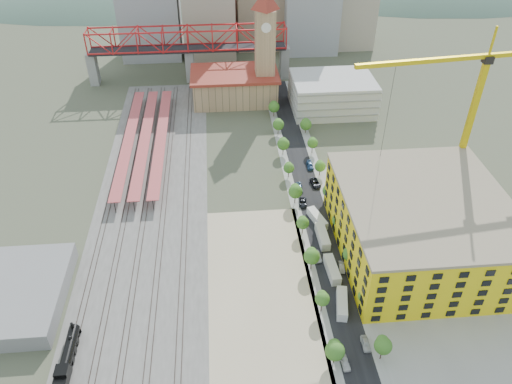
{
  "coord_description": "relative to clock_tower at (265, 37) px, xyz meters",
  "views": [
    {
      "loc": [
        -13.13,
        -121.99,
        99.92
      ],
      "look_at": [
        -2.74,
        -1.27,
        10.0
      ],
      "focal_mm": 35.0,
      "sensor_mm": 36.0,
      "label": 1
    }
  ],
  "objects": [
    {
      "name": "car_6",
      "position": [
        11.0,
        -65.65,
        -27.89
      ],
      "size": [
        3.44,
        6.08,
        1.6
      ],
      "primitive_type": "imported",
      "rotation": [
        0.0,
        0.0,
        0.14
      ],
      "color": "black",
      "rests_on": "ground"
    },
    {
      "name": "site_trailer_d",
      "position": [
        8.0,
        -84.94,
        -27.39
      ],
      "size": [
        5.25,
        9.84,
        2.61
      ],
      "primitive_type": "cube",
      "rotation": [
        0.0,
        0.0,
        0.3
      ],
      "color": "silver",
      "rests_on": "ground"
    },
    {
      "name": "parking_garage",
      "position": [
        28.0,
        -9.99,
        -21.7
      ],
      "size": [
        34.0,
        26.0,
        14.0
      ],
      "primitive_type": "cube",
      "color": "silver",
      "rests_on": "ground"
    },
    {
      "name": "warehouse",
      "position": [
        -74.0,
        -109.99,
        -26.2
      ],
      "size": [
        22.0,
        32.0,
        5.0
      ],
      "primitive_type": "cube",
      "color": "gray",
      "rests_on": "ground"
    },
    {
      "name": "construction_pad",
      "position": [
        37.0,
        -99.99,
        -28.67
      ],
      "size": [
        50.0,
        90.0,
        0.06
      ],
      "primitive_type": "cube",
      "color": "gray",
      "rests_on": "ground"
    },
    {
      "name": "site_trailer_c",
      "position": [
        8.0,
        -93.38,
        -27.3
      ],
      "size": [
        2.88,
        10.26,
        2.79
      ],
      "primitive_type": "cube",
      "rotation": [
        0.0,
        0.0,
        0.02
      ],
      "color": "silver",
      "rests_on": "ground"
    },
    {
      "name": "station_hall",
      "position": [
        -13.0,
        2.01,
        -22.03
      ],
      "size": [
        38.0,
        24.0,
        13.1
      ],
      "color": "tan",
      "rests_on": "ground"
    },
    {
      "name": "car_1",
      "position": [
        5.0,
        -100.98,
        -27.92
      ],
      "size": [
        2.05,
        4.85,
        1.56
      ],
      "primitive_type": "imported",
      "rotation": [
        0.0,
        0.0,
        0.09
      ],
      "color": "#AAAAAF",
      "rests_on": "ground"
    },
    {
      "name": "platform_canopies",
      "position": [
        -49.0,
        -34.99,
        -24.7
      ],
      "size": [
        16.0,
        80.0,
        4.12
      ],
      "color": "#B14448",
      "rests_on": "ground"
    },
    {
      "name": "sidewalk_east",
      "position": [
        13.5,
        -64.99,
        -28.68
      ],
      "size": [
        3.0,
        170.0,
        0.04
      ],
      "primitive_type": "cube",
      "color": "gray",
      "rests_on": "ground"
    },
    {
      "name": "car_3",
      "position": [
        5.0,
        -68.08,
        -27.94
      ],
      "size": [
        2.42,
        5.35,
        1.52
      ],
      "primitive_type": "imported",
      "rotation": [
        0.0,
        0.0,
        -0.06
      ],
      "color": "navy",
      "rests_on": "ground"
    },
    {
      "name": "site_trailer_b",
      "position": [
        8.0,
        -107.03,
        -27.33
      ],
      "size": [
        3.13,
        10.1,
        2.73
      ],
      "primitive_type": "cube",
      "rotation": [
        0.0,
        0.0,
        0.05
      ],
      "color": "silver",
      "rests_on": "ground"
    },
    {
      "name": "dirt_lot",
      "position": [
        -12.0,
        -111.49,
        -28.67
      ],
      "size": [
        28.0,
        67.0,
        0.06
      ],
      "primitive_type": "cube",
      "color": "tan",
      "rests_on": "ground"
    },
    {
      "name": "car_0",
      "position": [
        5.0,
        -135.87,
        -27.93
      ],
      "size": [
        2.02,
        4.56,
        1.52
      ],
      "primitive_type": "imported",
      "rotation": [
        0.0,
        0.0,
        0.05
      ],
      "color": "silver",
      "rests_on": "ground"
    },
    {
      "name": "car_4",
      "position": [
        11.0,
        -131.21,
        -27.91
      ],
      "size": [
        1.97,
        4.67,
        1.58
      ],
      "primitive_type": "imported",
      "rotation": [
        0.0,
        0.0,
        -0.02
      ],
      "color": "beige",
      "rests_on": "ground"
    },
    {
      "name": "car_7",
      "position": [
        11.0,
        -54.72,
        -27.91
      ],
      "size": [
        2.31,
        5.47,
        1.57
      ],
      "primitive_type": "imported",
      "rotation": [
        0.0,
        0.0,
        -0.02
      ],
      "color": "navy",
      "rests_on": "ground"
    },
    {
      "name": "construction_building",
      "position": [
        34.0,
        -99.99,
        -19.29
      ],
      "size": [
        44.6,
        50.6,
        18.8
      ],
      "color": "yellow",
      "rests_on": "ground"
    },
    {
      "name": "car_2",
      "position": [
        5.0,
        -75.96,
        -27.98
      ],
      "size": [
        3.01,
        5.41,
        1.43
      ],
      "primitive_type": "imported",
      "rotation": [
        0.0,
        0.0,
        -0.13
      ],
      "color": "black",
      "rests_on": "ground"
    },
    {
      "name": "rail_tracks",
      "position": [
        -45.8,
        -62.49,
        -28.55
      ],
      "size": [
        26.56,
        160.0,
        0.18
      ],
      "color": "#382B23",
      "rests_on": "ground"
    },
    {
      "name": "distant_hills",
      "position": [
        37.28,
        180.01,
        -108.23
      ],
      "size": [
        647.0,
        264.0,
        227.0
      ],
      "color": "#4C6B59",
      "rests_on": "ground"
    },
    {
      "name": "tower_crane",
      "position": [
        50.79,
        -75.52,
        6.09
      ],
      "size": [
        52.67,
        7.79,
        56.38
      ],
      "color": "yellow",
      "rests_on": "ground"
    },
    {
      "name": "skyline",
      "position": [
        -0.53,
        62.32,
        -5.89
      ],
      "size": [
        133.0,
        46.0,
        60.0
      ],
      "color": "#9EA0A3",
      "rests_on": "ground"
    },
    {
      "name": "street_asphalt",
      "position": [
        8.0,
        -64.99,
        -28.67
      ],
      "size": [
        12.0,
        170.0,
        0.06
      ],
      "primitive_type": "cube",
      "color": "black",
      "rests_on": "ground"
    },
    {
      "name": "car_5",
      "position": [
        11.0,
        -105.79,
        -27.97
      ],
      "size": [
        2.04,
        4.57,
        1.46
      ],
      "primitive_type": "imported",
      "rotation": [
        0.0,
        0.0,
        -0.11
      ],
      "color": "#A0A0A5",
      "rests_on": "ground"
    },
    {
      "name": "street_trees",
      "position": [
        8.0,
        -74.99,
        -28.7
      ],
      "size": [
        15.4,
        124.4,
        8.0
      ],
      "color": "#337021",
      "rests_on": "ground"
    },
    {
      "name": "clock_tower",
      "position": [
        0.0,
        0.0,
        0.0
      ],
      "size": [
        12.0,
        12.0,
        52.0
      ],
      "color": "tan",
      "rests_on": "ground"
    },
    {
      "name": "sidewalk_west",
      "position": [
        2.5,
        -64.99,
        -28.68
      ],
      "size": [
        3.0,
        170.0,
        0.04
      ],
      "primitive_type": "cube",
      "color": "gray",
      "rests_on": "ground"
    },
    {
      "name": "ground",
      "position": [
        -8.0,
        -79.99,
        -28.7
      ],
      "size": [
        400.0,
        400.0,
        0.0
      ],
      "primitive_type": "plane",
      "color": "#474C38",
      "rests_on": "ground"
    },
    {
      "name": "truss_bridge",
      "position": [
        -33.0,
        25.01,
        -9.83
      ],
      "size": [
        94.0,
        9.6,
        25.6
      ],
      "color": "gray",
      "rests_on": "ground"
    },
    {
      "name": "ballast_strip",
      "position": [
        -44.0,
        -62.49,
        -28.67
      ],
      "size": [
        36.0,
        165.0,
        0.06
      ],
      "primitive_type": "cube",
      "color": "#605E59",
      "rests_on": "ground"
    },
    {
      "name": "locomotive",
      "position": [
        -58.0,
        -131.22,
        -26.64
      ],
      "size": [
        2.86,
        22.07,
        5.52
      ],
      "color": "black",
      "rests_on": "ground"
    },
    {
      "name": "site_trailer_a",
      "position": [
        8.0,
        -119.12,
        -27.36
      ],
      "size": [
        4.47,
        10.1,
        2.68
      ],
      "primitive_type": "cube",
      "rotation": [
        0.0,
        0.0,
        -0.2
      ],
      "color": "silver",
      "rests_on": "ground"
    }
  ]
}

